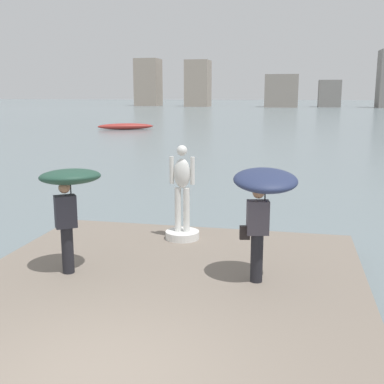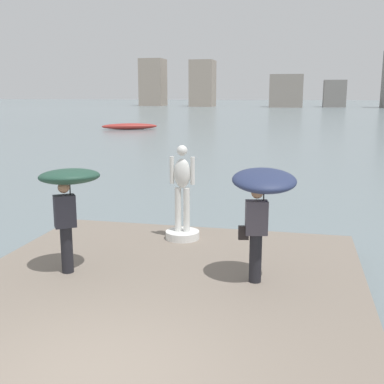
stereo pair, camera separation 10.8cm
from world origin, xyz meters
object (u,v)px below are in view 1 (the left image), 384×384
at_px(onlooker_left, 69,188).
at_px(onlooker_right, 263,192).
at_px(boat_near, 126,126).
at_px(statue_white_figure, 182,206).

bearing_deg(onlooker_left, onlooker_right, 4.42).
bearing_deg(onlooker_left, boat_near, 108.28).
bearing_deg(statue_white_figure, onlooker_right, -48.34).
height_order(statue_white_figure, boat_near, statue_white_figure).
distance_m(statue_white_figure, onlooker_left, 3.03).
relative_size(statue_white_figure, onlooker_left, 1.09).
bearing_deg(boat_near, statue_white_figure, -68.46).
distance_m(onlooker_left, onlooker_right, 3.51).
relative_size(onlooker_right, boat_near, 0.37).
height_order(onlooker_left, boat_near, onlooker_left).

